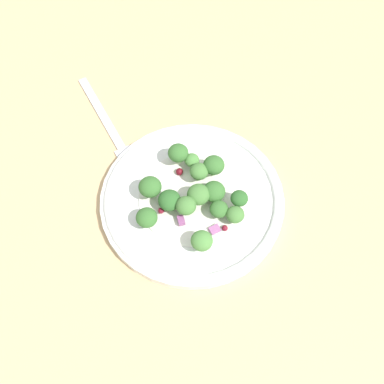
{
  "coord_description": "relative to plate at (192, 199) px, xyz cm",
  "views": [
    {
      "loc": [
        27.14,
        0.02,
        54.56
      ],
      "look_at": [
        -2.47,
        -0.82,
        2.7
      ],
      "focal_mm": 43.7,
      "sensor_mm": 36.0,
      "label": 1
    }
  ],
  "objects": [
    {
      "name": "ground_plane",
      "position": [
        2.47,
        0.82,
        -1.86
      ],
      "size": [
        180.0,
        180.0,
        2.0
      ],
      "primitive_type": "cube",
      "color": "tan"
    },
    {
      "name": "plate",
      "position": [
        0.0,
        0.0,
        0.0
      ],
      "size": [
        24.13,
        24.13,
        1.7
      ],
      "color": "white",
      "rests_on": "ground_plane"
    },
    {
      "name": "dressing_pool",
      "position": [
        -0.0,
        0.0,
        0.44
      ],
      "size": [
        13.99,
        13.99,
        0.2
      ],
      "primitive_type": "cylinder",
      "color": "white",
      "rests_on": "plate"
    },
    {
      "name": "broccoli_floret_0",
      "position": [
        -0.16,
        -5.36,
        2.54
      ],
      "size": [
        2.95,
        2.95,
        2.99
      ],
      "color": "#ADD18E",
      "rests_on": "plate"
    },
    {
      "name": "broccoli_floret_1",
      "position": [
        0.71,
        0.53,
        2.42
      ],
      "size": [
        2.93,
        2.93,
        2.97
      ],
      "color": "#ADD18E",
      "rests_on": "plate"
    },
    {
      "name": "broccoli_floret_2",
      "position": [
        -2.65,
        0.68,
        2.56
      ],
      "size": [
        2.44,
        2.44,
        2.47
      ],
      "color": "#8EB77A",
      "rests_on": "plate"
    },
    {
      "name": "broccoli_floret_3",
      "position": [
        3.22,
        5.43,
        2.05
      ],
      "size": [
        2.31,
        2.31,
        2.34
      ],
      "color": "#9EC684",
      "rests_on": "plate"
    },
    {
      "name": "broccoli_floret_4",
      "position": [
        2.32,
        -0.7,
        2.65
      ],
      "size": [
        2.56,
        2.56,
        2.59
      ],
      "color": "#8EB77A",
      "rests_on": "plate"
    },
    {
      "name": "broccoli_floret_5",
      "position": [
        3.97,
        -5.5,
        2.06
      ],
      "size": [
        2.71,
        2.71,
        2.74
      ],
      "color": "#9EC684",
      "rests_on": "plate"
    },
    {
      "name": "broccoli_floret_6",
      "position": [
        -3.59,
        2.72,
        2.7
      ],
      "size": [
        2.8,
        2.8,
        2.83
      ],
      "color": "#9EC684",
      "rests_on": "plate"
    },
    {
      "name": "broccoli_floret_7",
      "position": [
        -5.37,
        -2.0,
        2.69
      ],
      "size": [
        2.75,
        2.75,
        2.78
      ],
      "color": "#ADD18E",
      "rests_on": "plate"
    },
    {
      "name": "broccoli_floret_8",
      "position": [
        7.0,
        1.35,
        2.33
      ],
      "size": [
        2.68,
        2.68,
        2.72
      ],
      "color": "#ADD18E",
      "rests_on": "plate"
    },
    {
      "name": "broccoli_floret_9",
      "position": [
        1.5,
        -2.81,
        2.15
      ],
      "size": [
        2.92,
        2.92,
        2.96
      ],
      "color": "#9EC684",
      "rests_on": "plate"
    },
    {
      "name": "broccoli_floret_10",
      "position": [
        2.37,
        3.41,
        1.95
      ],
      "size": [
        2.36,
        2.36,
        2.39
      ],
      "color": "#9EC684",
      "rests_on": "plate"
    },
    {
      "name": "broccoli_floret_11",
      "position": [
        -4.83,
        -0.18,
        1.88
      ],
      "size": [
        2.0,
        2.0,
        2.03
      ],
      "color": "#8EB77A",
      "rests_on": "plate"
    },
    {
      "name": "broccoli_floret_12",
      "position": [
        1.11,
        5.95,
        2.43
      ],
      "size": [
        2.23,
        2.23,
        2.26
      ],
      "color": "#9EC684",
      "rests_on": "plate"
    },
    {
      "name": "broccoli_floret_13",
      "position": [
        0.05,
        2.78,
        2.11
      ],
      "size": [
        2.92,
        2.92,
        2.95
      ],
      "color": "#8EB77A",
      "rests_on": "plate"
    },
    {
      "name": "cranberry_0",
      "position": [
        -3.59,
        -1.8,
        0.95
      ],
      "size": [
        0.97,
        0.97,
        0.97
      ],
      "primitive_type": "sphere",
      "color": "maroon",
      "rests_on": "plate"
    },
    {
      "name": "cranberry_1",
      "position": [
        4.49,
        4.21,
        0.8
      ],
      "size": [
        0.77,
        0.77,
        0.77
      ],
      "primitive_type": "sphere",
      "color": "maroon",
      "rests_on": "plate"
    },
    {
      "name": "cranberry_2",
      "position": [
        2.22,
        -3.87,
        1.22
      ],
      "size": [
        0.81,
        0.81,
        0.81
      ],
      "primitive_type": "sphere",
      "color": "maroon",
      "rests_on": "plate"
    },
    {
      "name": "onion_bit_0",
      "position": [
        1.24,
        -1.74,
        0.68
      ],
      "size": [
        1.38,
        1.57,
        0.36
      ],
      "primitive_type": "cube",
      "rotation": [
        0.0,
        0.0,
        0.5
      ],
      "color": "#934C84",
      "rests_on": "plate"
    },
    {
      "name": "onion_bit_1",
      "position": [
        3.7,
        -1.29,
        1.08
      ],
      "size": [
        1.45,
        1.15,
        0.58
      ],
      "primitive_type": "cube",
      "rotation": [
        0.0,
        0.0,
        0.29
      ],
      "color": "#934C84",
      "rests_on": "plate"
    },
    {
      "name": "onion_bit_2",
      "position": [
        4.71,
        2.96,
        0.82
      ],
      "size": [
        1.54,
        1.63,
        0.39
      ],
      "primitive_type": "cube",
      "rotation": [
        0.0,
        0.0,
        0.52
      ],
      "color": "#A35B93",
      "rests_on": "plate"
    },
    {
      "name": "onion_bit_3",
      "position": [
        3.38,
        -5.91,
        1.0
      ],
      "size": [
        1.62,
        1.35,
        0.33
      ],
      "primitive_type": "cube",
      "rotation": [
        0.0,
        0.0,
        1.94
      ],
      "color": "#843D75",
      "rests_on": "plate"
    },
    {
      "name": "fork",
      "position": [
        -12.14,
        -12.48,
        -0.61
      ],
      "size": [
        16.97,
        10.93,
        0.5
      ],
      "color": "silver",
      "rests_on": "ground_plane"
    }
  ]
}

